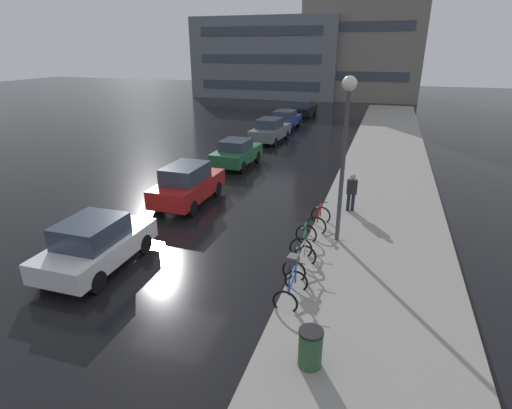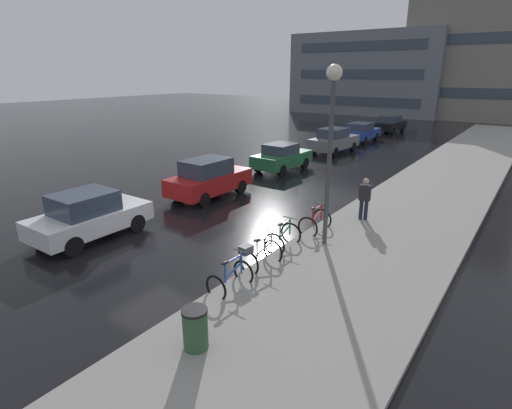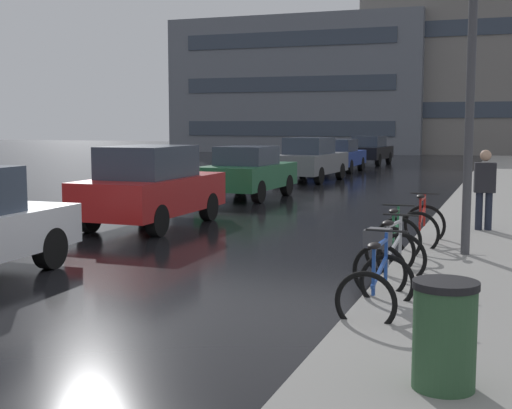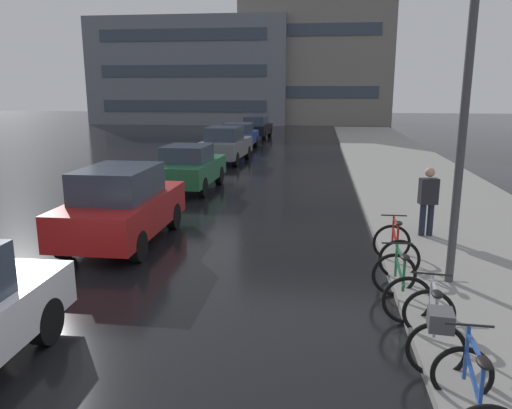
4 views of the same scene
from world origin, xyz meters
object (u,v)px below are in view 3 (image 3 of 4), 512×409
at_px(car_green, 248,172).
at_px(car_black, 370,150).
at_px(car_red, 151,187).
at_px(bicycle_third, 394,243).
at_px(bicycle_nearest, 377,288).
at_px(bicycle_farthest, 421,227).
at_px(car_blue, 337,155).
at_px(trash_bin, 444,343).
at_px(streetlamp, 473,12).
at_px(bicycle_second, 388,256).
at_px(car_grey, 310,159).
at_px(pedestrian, 485,188).

distance_m(car_green, car_black, 18.63).
bearing_deg(car_red, bicycle_third, -26.44).
height_order(bicycle_nearest, car_black, car_black).
bearing_deg(bicycle_farthest, car_blue, 107.70).
height_order(bicycle_farthest, trash_bin, bicycle_farthest).
height_order(bicycle_nearest, bicycle_third, bicycle_nearest).
bearing_deg(trash_bin, bicycle_third, 103.21).
distance_m(streetlamp, trash_bin, 7.01).
relative_size(bicycle_nearest, streetlamp, 0.20).
bearing_deg(trash_bin, car_black, 101.96).
bearing_deg(bicycle_second, car_green, 119.26).
bearing_deg(car_red, bicycle_nearest, -44.03).
relative_size(car_red, car_black, 1.00).
bearing_deg(car_grey, car_blue, 92.71).
relative_size(bicycle_nearest, pedestrian, 0.66).
height_order(bicycle_second, pedestrian, pedestrian).
distance_m(car_red, car_black, 24.84).
bearing_deg(trash_bin, car_green, 116.22).
distance_m(bicycle_nearest, car_blue, 24.96).
distance_m(bicycle_second, car_red, 7.35).
distance_m(car_green, pedestrian, 8.70).
bearing_deg(car_blue, car_black, 87.63).
height_order(bicycle_second, car_blue, car_blue).
distance_m(car_red, trash_bin, 10.57).
relative_size(bicycle_nearest, bicycle_farthest, 1.04).
bearing_deg(bicycle_third, car_grey, 110.06).
bearing_deg(pedestrian, bicycle_nearest, -97.36).
xyz_separation_m(car_green, car_blue, (-0.23, 12.17, -0.01)).
relative_size(car_black, streetlamp, 0.72).
distance_m(bicycle_farthest, car_blue, 20.37).
distance_m(car_green, streetlamp, 11.02).
bearing_deg(streetlamp, car_grey, 114.45).
relative_size(bicycle_second, car_red, 0.35).
xyz_separation_m(car_black, trash_bin, (6.96, -32.83, -0.28)).
height_order(car_red, streetlamp, streetlamp).
xyz_separation_m(bicycle_nearest, car_green, (-6.06, 11.98, 0.39)).
bearing_deg(car_blue, bicycle_nearest, -75.40).
bearing_deg(bicycle_third, streetlamp, 43.86).
xyz_separation_m(car_blue, streetlamp, (7.00, -20.27, 3.18)).
relative_size(bicycle_third, car_red, 0.28).
bearing_deg(pedestrian, trash_bin, -89.56).
height_order(bicycle_third, streetlamp, streetlamp).
xyz_separation_m(car_grey, trash_bin, (6.97, -20.93, -0.33)).
distance_m(bicycle_second, pedestrian, 5.47).
height_order(car_grey, trash_bin, car_grey).
relative_size(car_red, trash_bin, 3.98).
relative_size(bicycle_second, car_green, 0.36).
xyz_separation_m(bicycle_nearest, pedestrian, (0.87, 6.72, 0.58)).
bearing_deg(car_grey, bicycle_farthest, -66.96).
distance_m(bicycle_third, car_grey, 16.79).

